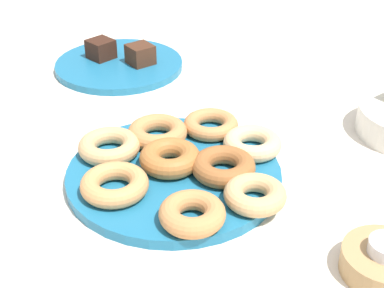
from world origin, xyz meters
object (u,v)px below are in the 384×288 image
donut_plate (174,174)px  donut_6 (109,146)px  donut_2 (223,166)px  donut_1 (158,132)px  brownie_near (101,49)px  donut_4 (192,214)px  brownie_far (140,54)px  donut_5 (171,158)px  cake_plate (119,65)px  donut_7 (252,143)px  donut_0 (113,183)px  donut_3 (255,195)px  donut_8 (211,125)px

donut_plate → donut_6: 0.10m
donut_2 → donut_1: bearing=-169.7°
donut_plate → brownie_near: 0.42m
donut_4 → brownie_far: (-0.44, 0.19, 0.00)m
donut_2 → donut_6: size_ratio=0.98×
donut_5 → cake_plate: donut_5 is taller
donut_7 → cake_plate: donut_7 is taller
donut_1 → brownie_far: 0.29m
donut_6 → donut_0: bearing=-25.1°
donut_4 → brownie_near: bearing=164.2°
donut_1 → donut_3: (0.20, 0.02, -0.00)m
donut_6 → donut_8: bearing=78.7°
donut_1 → donut_7: size_ratio=1.05×
donut_plate → donut_8: donut_8 is taller
donut_4 → donut_8: donut_4 is taller
donut_4 → donut_5: donut_5 is taller
donut_4 → donut_6: size_ratio=0.92×
donut_6 → brownie_near: (-0.32, 0.15, 0.00)m
donut_0 → donut_5: size_ratio=1.05×
cake_plate → brownie_far: brownie_far is taller
cake_plate → donut_0: bearing=-29.8°
donut_plate → brownie_far: (-0.34, 0.15, 0.02)m
donut_1 → donut_2: (0.13, 0.02, 0.00)m
donut_7 → donut_8: (-0.08, -0.01, -0.00)m
donut_plate → donut_1: donut_1 is taller
donut_plate → donut_7: bearing=78.6°
donut_2 → donut_6: (-0.13, -0.10, -0.00)m
brownie_far → cake_plate: bearing=-135.0°
donut_3 → brownie_far: brownie_far is taller
donut_6 → brownie_near: 0.35m
donut_4 → brownie_far: bearing=156.5°
donut_0 → donut_7: same height
donut_2 → donut_3: bearing=-4.8°
donut_2 → donut_4: 0.11m
donut_4 → donut_2: bearing=122.2°
donut_5 → donut_8: bearing=114.2°
donut_1 → donut_2: bearing=10.3°
brownie_near → donut_plate: bearing=-14.0°
donut_0 → cake_plate: 0.42m
donut_5 → donut_7: (0.03, 0.12, -0.00)m
donut_4 → donut_5: 0.12m
donut_5 → brownie_far: (-0.33, 0.15, 0.00)m
donut_3 → donut_plate: bearing=-160.8°
donut_0 → donut_7: bearing=82.4°
donut_3 → donut_4: 0.09m
donut_plate → donut_8: bearing=118.0°
donut_plate → donut_0: donut_0 is taller
donut_6 → donut_7: bearing=57.1°
donut_plate → donut_6: bearing=-149.1°
donut_plate → donut_1: size_ratio=3.34×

